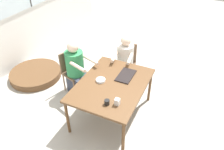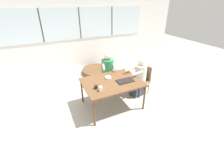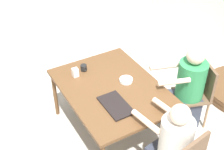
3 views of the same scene
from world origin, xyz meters
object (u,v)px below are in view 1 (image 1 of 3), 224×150
(coffee_mug, at_px, (107,102))
(milk_carton_small, at_px, (117,102))
(chair_for_woman_green_shirt, at_px, (126,60))
(chair_for_man_blue_shirt, at_px, (71,68))
(person_woman_green_shirt, at_px, (125,65))
(bowl_white_shallow, at_px, (101,80))
(person_man_blue_shirt, at_px, (77,71))
(folded_table_stack, at_px, (36,74))

(coffee_mug, relative_size, milk_carton_small, 0.79)
(chair_for_woman_green_shirt, bearing_deg, chair_for_man_blue_shirt, 31.15)
(milk_carton_small, bearing_deg, chair_for_woman_green_shirt, 16.54)
(person_woman_green_shirt, bearing_deg, chair_for_man_blue_shirt, 23.55)
(chair_for_man_blue_shirt, relative_size, coffee_mug, 10.17)
(chair_for_woman_green_shirt, xyz_separation_m, person_woman_green_shirt, (-0.17, -0.03, -0.01))
(coffee_mug, height_order, bowl_white_shallow, coffee_mug)
(coffee_mug, bearing_deg, person_man_blue_shirt, 53.31)
(person_woman_green_shirt, xyz_separation_m, person_man_blue_shirt, (-0.64, 0.76, 0.01))
(coffee_mug, xyz_separation_m, folded_table_stack, (0.81, 2.21, -0.69))
(person_woman_green_shirt, distance_m, coffee_mug, 1.47)
(chair_for_man_blue_shirt, height_order, folded_table_stack, chair_for_man_blue_shirt)
(person_man_blue_shirt, bearing_deg, milk_carton_small, 77.25)
(person_woman_green_shirt, relative_size, person_man_blue_shirt, 0.98)
(bowl_white_shallow, bearing_deg, chair_for_woman_green_shirt, -1.36)
(chair_for_man_blue_shirt, relative_size, folded_table_stack, 0.76)
(chair_for_woman_green_shirt, relative_size, folded_table_stack, 0.76)
(chair_for_man_blue_shirt, distance_m, milk_carton_small, 1.58)
(person_woman_green_shirt, xyz_separation_m, coffee_mug, (-1.42, -0.29, 0.27))
(person_woman_green_shirt, height_order, milk_carton_small, person_woman_green_shirt)
(bowl_white_shallow, bearing_deg, coffee_mug, -143.29)
(coffee_mug, bearing_deg, chair_for_man_blue_shirt, 55.36)
(bowl_white_shallow, relative_size, folded_table_stack, 0.14)
(bowl_white_shallow, xyz_separation_m, folded_table_stack, (0.35, 1.87, -0.67))
(chair_for_woman_green_shirt, distance_m, milk_carton_small, 1.62)
(person_man_blue_shirt, xyz_separation_m, milk_carton_small, (-0.72, -1.18, 0.27))
(coffee_mug, bearing_deg, person_woman_green_shirt, 11.44)
(person_man_blue_shirt, bearing_deg, bowl_white_shallow, 84.10)
(person_woman_green_shirt, height_order, bowl_white_shallow, person_woman_green_shirt)
(milk_carton_small, bearing_deg, coffee_mug, 111.25)
(person_woman_green_shirt, xyz_separation_m, bowl_white_shallow, (-0.96, 0.05, 0.25))
(chair_for_woman_green_shirt, xyz_separation_m, bowl_white_shallow, (-1.13, 0.03, 0.23))
(chair_for_woman_green_shirt, xyz_separation_m, coffee_mug, (-1.58, -0.31, 0.25))
(milk_carton_small, bearing_deg, person_man_blue_shirt, 58.60)
(person_man_blue_shirt, relative_size, milk_carton_small, 10.67)
(folded_table_stack, bearing_deg, chair_for_woman_green_shirt, -67.81)
(coffee_mug, bearing_deg, chair_for_woman_green_shirt, 11.19)
(person_woman_green_shirt, height_order, person_man_blue_shirt, person_man_blue_shirt)
(person_woman_green_shirt, relative_size, bowl_white_shallow, 7.09)
(person_woman_green_shirt, distance_m, bowl_white_shallow, 0.99)
(folded_table_stack, bearing_deg, person_man_blue_shirt, -91.61)
(coffee_mug, distance_m, folded_table_stack, 2.46)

